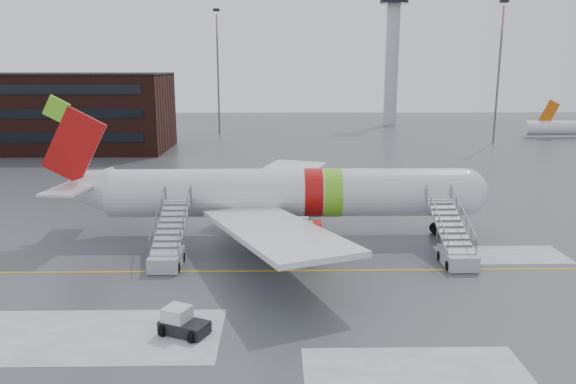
{
  "coord_description": "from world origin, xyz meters",
  "views": [
    {
      "loc": [
        3.92,
        -36.14,
        13.25
      ],
      "look_at": [
        4.65,
        5.16,
        4.0
      ],
      "focal_mm": 35.0,
      "sensor_mm": 36.0,
      "label": 1
    }
  ],
  "objects_px": {
    "airliner": "(276,194)",
    "airstair_aft": "(168,249)",
    "airstair_fwd": "(454,247)",
    "pushback_tug": "(182,322)"
  },
  "relations": [
    {
      "from": "airliner",
      "to": "airstair_aft",
      "type": "bearing_deg",
      "value": -138.28
    },
    {
      "from": "airstair_fwd",
      "to": "pushback_tug",
      "type": "bearing_deg",
      "value": -148.57
    },
    {
      "from": "airliner",
      "to": "airstair_aft",
      "type": "distance_m",
      "value": 10.1
    },
    {
      "from": "airliner",
      "to": "pushback_tug",
      "type": "xyz_separation_m",
      "value": [
        -4.69,
        -16.97,
        -2.81
      ]
    },
    {
      "from": "airstair_fwd",
      "to": "airstair_aft",
      "type": "height_order",
      "value": "same"
    },
    {
      "from": "airstair_aft",
      "to": "airstair_fwd",
      "type": "bearing_deg",
      "value": 0.0
    },
    {
      "from": "airstair_aft",
      "to": "pushback_tug",
      "type": "bearing_deg",
      "value": -75.82
    },
    {
      "from": "airliner",
      "to": "airstair_aft",
      "type": "relative_size",
      "value": 4.55
    },
    {
      "from": "airstair_fwd",
      "to": "pushback_tug",
      "type": "relative_size",
      "value": 2.81
    },
    {
      "from": "airliner",
      "to": "airstair_fwd",
      "type": "relative_size",
      "value": 4.55
    }
  ]
}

